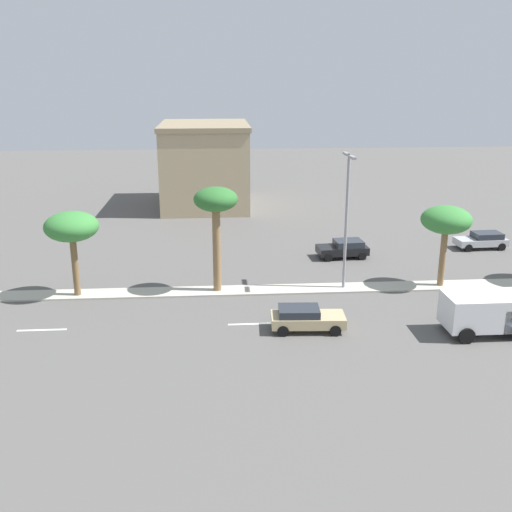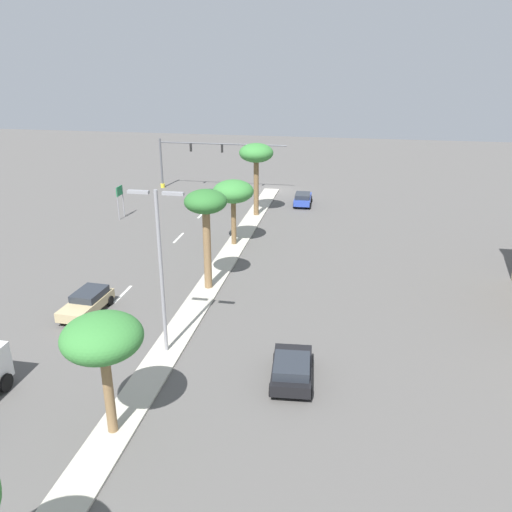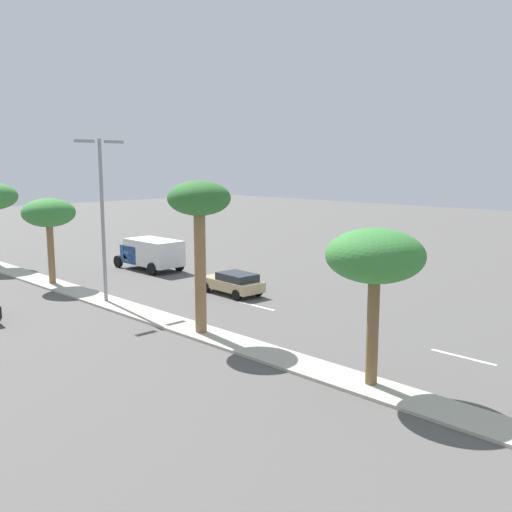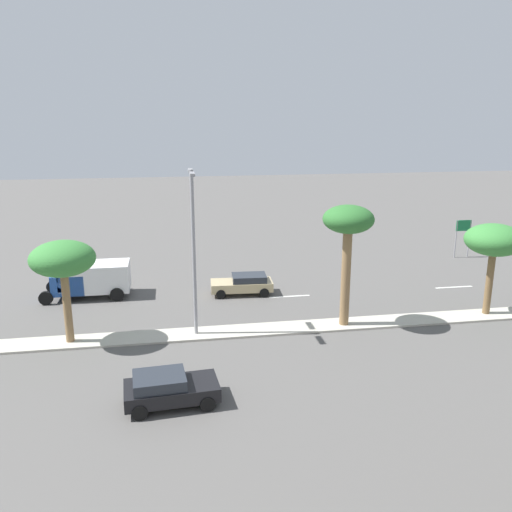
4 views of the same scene
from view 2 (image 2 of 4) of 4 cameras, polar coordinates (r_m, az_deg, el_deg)
ground_plane at (r=32.24m, az=-8.00°, el=-7.67°), size 160.00×160.00×0.00m
median_curb at (r=24.54m, az=-15.62°, el=-18.52°), size 1.80×90.26×0.12m
lane_stripe_rear at (r=61.66m, az=-3.94°, el=6.57°), size 0.20×2.80×0.01m
lane_stripe_center at (r=54.46m, az=-5.94°, el=4.55°), size 0.20×2.80×0.01m
lane_stripe_left at (r=47.61m, az=-8.44°, el=1.98°), size 0.20×2.80×0.01m
lane_stripe_mid at (r=37.23m, az=-14.31°, el=-4.04°), size 0.20×2.80×0.01m
traffic_signal_gantry at (r=64.37m, az=-6.77°, el=10.70°), size 15.65×0.53×6.02m
directional_road_sign at (r=54.09m, az=-14.62°, el=6.43°), size 0.10×1.36×3.26m
palm_tree_center at (r=52.29m, az=0.02°, el=10.94°), size 3.37×3.37×7.23m
palm_tree_mid at (r=44.02m, az=-2.50°, el=6.95°), size 3.44×3.44×5.58m
palm_tree_leading at (r=35.02m, az=-5.50°, el=5.35°), size 2.86×2.86×7.00m
palm_tree_far at (r=22.29m, az=-16.41°, el=-8.70°), size 3.36×3.36×5.54m
street_lamp_right at (r=27.47m, az=-10.39°, el=-0.42°), size 2.90×0.24×9.08m
sedan_tan_center at (r=34.97m, az=-17.95°, el=-4.81°), size 2.09×4.27×1.37m
sedan_blue_rear at (r=57.59m, az=5.12°, el=6.26°), size 1.96×4.21×1.41m
sedan_black_near at (r=26.75m, az=3.93°, el=-12.17°), size 2.33×4.08×1.40m
sedan_green_mid at (r=58.04m, az=-4.78°, el=6.35°), size 2.21×4.38×1.32m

